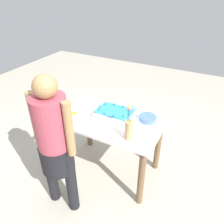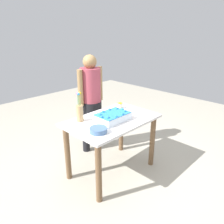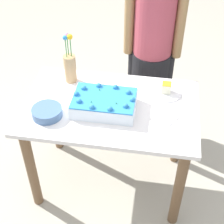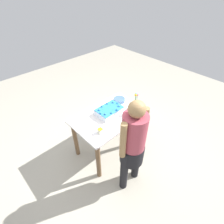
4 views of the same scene
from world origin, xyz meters
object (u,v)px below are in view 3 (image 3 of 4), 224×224
(sheet_cake, at_px, (104,103))
(cake_knife, at_px, (171,123))
(person_standing, at_px, (153,46))
(flower_vase, at_px, (70,66))
(fruit_bowl, at_px, (47,112))
(serving_plate_with_slice, at_px, (166,91))

(sheet_cake, height_order, cake_knife, sheet_cake)
(sheet_cake, relative_size, person_standing, 0.27)
(sheet_cake, relative_size, flower_vase, 1.10)
(sheet_cake, xyz_separation_m, cake_knife, (0.43, -0.06, -0.05))
(sheet_cake, xyz_separation_m, flower_vase, (-0.29, 0.27, 0.07))
(cake_knife, bearing_deg, fruit_bowl, 127.65)
(sheet_cake, bearing_deg, fruit_bowl, -160.88)
(flower_vase, bearing_deg, sheet_cake, -43.31)
(flower_vase, bearing_deg, cake_knife, -24.90)
(sheet_cake, height_order, flower_vase, flower_vase)
(serving_plate_with_slice, bearing_deg, cake_knife, -81.04)
(fruit_bowl, xyz_separation_m, person_standing, (0.60, 0.82, 0.06))
(fruit_bowl, bearing_deg, serving_plate_with_slice, 25.75)
(cake_knife, distance_m, fruit_bowl, 0.78)
(sheet_cake, distance_m, serving_plate_with_slice, 0.45)
(cake_knife, height_order, person_standing, person_standing)
(cake_knife, bearing_deg, serving_plate_with_slice, 42.46)
(sheet_cake, bearing_deg, flower_vase, 136.69)
(cake_knife, bearing_deg, sheet_cake, 115.22)
(person_standing, bearing_deg, sheet_cake, -19.93)
(serving_plate_with_slice, xyz_separation_m, flower_vase, (-0.67, 0.04, 0.10))
(cake_knife, relative_size, flower_vase, 0.56)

